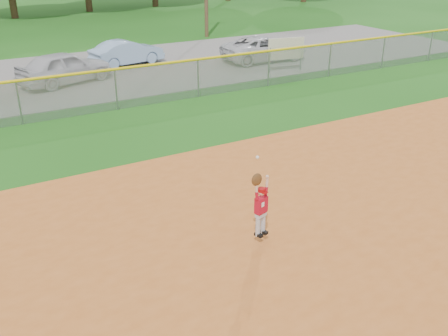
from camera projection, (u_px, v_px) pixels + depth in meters
The scene contains 9 objects.
ground at pixel (272, 237), 10.46m from camera, with size 120.00×120.00×0.00m, color #1C5A14.
clay_infield at pixel (377, 323), 8.08m from camera, with size 24.00×16.00×0.04m, color #BF5F22.
parking_strip at pixel (76, 75), 23.12m from camera, with size 44.00×10.00×0.03m, color slate.
car_white_a at pixel (65, 67), 21.39m from camera, with size 1.64×4.07×1.39m, color silver.
car_blue at pixel (127, 53), 24.67m from camera, with size 1.28×3.67×1.21m, color #93B5DB.
car_white_b at pixel (264, 48), 25.53m from camera, with size 2.06×4.47×1.24m, color silver.
sponsor_sign at pixel (286, 50), 23.25m from camera, with size 1.76×0.42×1.59m.
outfield_fence at pixel (116, 86), 18.01m from camera, with size 40.06×0.10×1.55m.
ballplayer at pixel (260, 204), 9.87m from camera, with size 0.47×0.25×1.79m.
Camera 1 is at (-5.26, -7.26, 5.67)m, focal length 40.00 mm.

